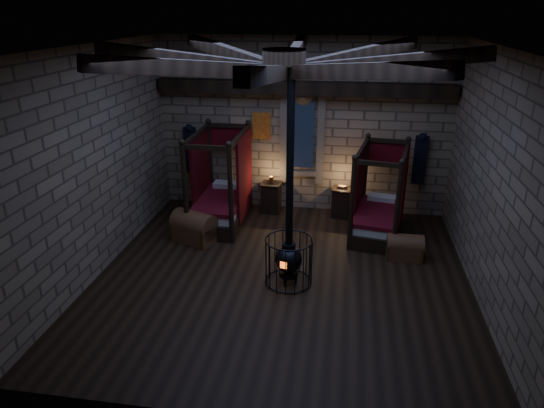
# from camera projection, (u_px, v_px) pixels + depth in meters

# --- Properties ---
(room) EXTENTS (7.02, 7.02, 4.29)m
(room) POSITION_uv_depth(u_px,v_px,m) (285.00, 76.00, 7.94)
(room) COLOR black
(room) RESTS_ON ground
(bed_left) EXTENTS (1.11, 2.09, 2.18)m
(bed_left) POSITION_uv_depth(u_px,v_px,m) (222.00, 201.00, 11.45)
(bed_left) COLOR black
(bed_left) RESTS_ON ground
(bed_right) EXTENTS (1.31, 2.05, 2.00)m
(bed_right) POSITION_uv_depth(u_px,v_px,m) (378.00, 213.00, 10.85)
(bed_right) COLOR black
(bed_right) RESTS_ON ground
(trunk_left) EXTENTS (1.09, 0.91, 0.69)m
(trunk_left) POSITION_uv_depth(u_px,v_px,m) (194.00, 228.00, 10.59)
(trunk_left) COLOR brown
(trunk_left) RESTS_ON ground
(trunk_right) EXTENTS (0.73, 0.46, 0.53)m
(trunk_right) POSITION_uv_depth(u_px,v_px,m) (404.00, 247.00, 9.88)
(trunk_right) COLOR brown
(trunk_right) RESTS_ON ground
(nightstand_left) EXTENTS (0.50, 0.48, 0.94)m
(nightstand_left) POSITION_uv_depth(u_px,v_px,m) (271.00, 197.00, 12.05)
(nightstand_left) COLOR black
(nightstand_left) RESTS_ON ground
(nightstand_right) EXTENTS (0.52, 0.50, 0.80)m
(nightstand_right) POSITION_uv_depth(u_px,v_px,m) (341.00, 202.00, 11.78)
(nightstand_right) COLOR black
(nightstand_right) RESTS_ON ground
(stove) EXTENTS (0.88, 0.88, 4.05)m
(stove) POSITION_uv_depth(u_px,v_px,m) (289.00, 255.00, 8.86)
(stove) COLOR black
(stove) RESTS_ON ground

